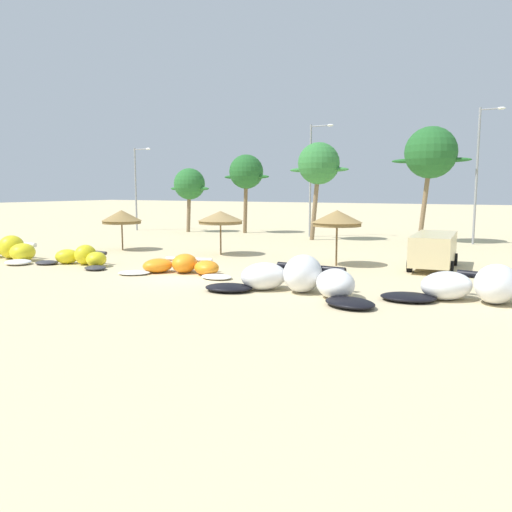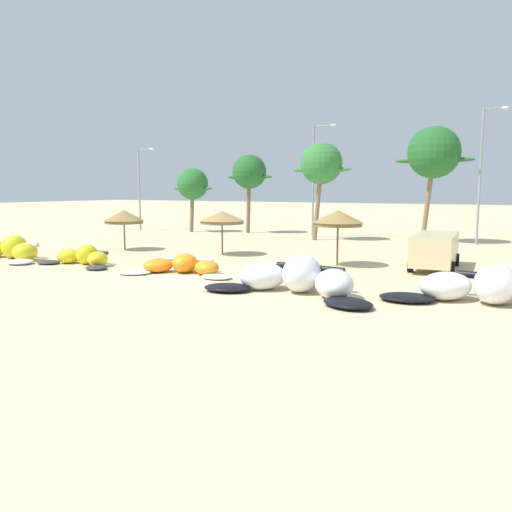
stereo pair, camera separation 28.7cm
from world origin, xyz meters
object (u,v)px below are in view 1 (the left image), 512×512
Objects in this scene: kite_left_of_center at (182,266)px; kite_right_of_center at (493,290)px; palm_left_of_gap at (319,164)px; lamppost_east_center at (479,170)px; parked_van at (434,248)px; beach_umbrella_middle at (220,217)px; palm_left at (246,172)px; lamppost_west at (137,184)px; kite_center at (298,279)px; palm_center_left at (431,153)px; palm_leftmost at (189,185)px; kite_left at (82,258)px; beach_umbrella_near_palms at (337,218)px; beach_umbrella_near_van at (122,217)px; lamppost_west_center at (312,175)px; kite_far_left at (6,250)px.

kite_right_of_center is (14.09, -0.34, 0.19)m from kite_left_of_center.
lamppost_east_center is (11.72, 2.66, -0.54)m from palm_left_of_gap.
kite_right_of_center is 8.78m from parked_van.
beach_umbrella_middle is (-16.33, 7.49, 1.83)m from kite_right_of_center.
lamppost_west reaches higher than palm_left.
kite_right_of_center is 22.68m from lamppost_east_center.
lamppost_east_center reaches higher than kite_right_of_center.
palm_center_left is (0.95, 22.89, 6.31)m from kite_center.
beach_umbrella_middle is 0.37× the size of palm_left_of_gap.
kite_left is at bearing -69.83° from palm_leftmost.
palm_center_left is at bearing 14.59° from palm_left_of_gap.
beach_umbrella_near_palms reaches higher than kite_left_of_center.
beach_umbrella_middle is (7.31, 1.07, 0.10)m from beach_umbrella_near_van.
kite_center is 13.01m from beach_umbrella_middle.
kite_left is 1.95× the size of beach_umbrella_near_van.
beach_umbrella_near_van is 0.37× the size of palm_left.
lamppost_west is at bearing 135.50° from kite_left_of_center.
beach_umbrella_middle is (-2.24, 7.15, 2.02)m from kite_left_of_center.
palm_leftmost is at bearing 173.40° from palm_left_of_gap.
palm_leftmost is 14.13m from palm_left_of_gap.
lamppost_west reaches higher than kite_left.
kite_right_of_center is at bearing -36.42° from palm_leftmost.
lamppost_east_center reaches higher than kite_left_of_center.
parked_van is 19.10m from lamppost_west_center.
palm_left reaches higher than kite_center.
beach_umbrella_near_palms is 0.32× the size of lamppost_west_center.
lamppost_west reaches higher than beach_umbrella_near_van.
kite_center is 2.77× the size of beach_umbrella_near_van.
beach_umbrella_middle is at bearing -66.27° from palm_left.
lamppost_east_center reaches higher than beach_umbrella_near_van.
lamppost_east_center is at bearing 86.97° from parked_van.
beach_umbrella_near_van is (-16.61, 7.85, 1.71)m from kite_center.
kite_left is 28.86m from lamppost_east_center.
palm_leftmost is at bearing 133.65° from kite_center.
kite_far_left is 2.53× the size of beach_umbrella_near_van.
palm_leftmost reaches higher than kite_center.
palm_center_left reaches higher than palm_leftmost.
parked_van is at bearing -78.67° from palm_center_left.
kite_left is 7.32m from beach_umbrella_near_van.
kite_right_of_center is at bearing -83.10° from lamppost_east_center.
palm_left_of_gap is 0.89× the size of palm_center_left.
beach_umbrella_near_van is at bearing -179.62° from beach_umbrella_near_palms.
beach_umbrella_middle is at bearing -91.50° from lamppost_west_center.
lamppost_west_center is 13.29m from lamppost_east_center.
kite_left_of_center is at bearing -89.11° from palm_left_of_gap.
kite_center is 10.19m from parked_van.
palm_left_of_gap is (8.58, -3.30, 0.43)m from palm_left.
palm_center_left is (20.40, 21.87, 6.35)m from kite_far_left.
beach_umbrella_near_palms is at bearing 20.85° from kite_far_left.
beach_umbrella_near_van is 15.39m from beach_umbrella_near_palms.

